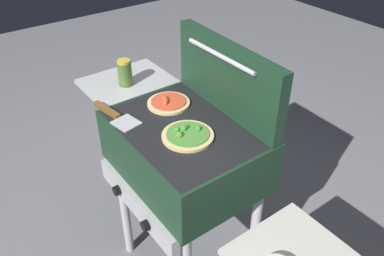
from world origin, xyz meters
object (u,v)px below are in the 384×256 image
object	(u,v)px
pizza_veggie	(187,135)
spatula	(115,115)
grill	(182,153)
sauce_jar	(125,73)
pizza_pepperoni	(168,103)

from	to	relation	value
pizza_veggie	spatula	distance (m)	0.33
grill	spatula	world-z (taller)	spatula
grill	spatula	xyz separation A→B (m)	(-0.21, -0.19, 0.15)
spatula	pizza_veggie	bearing A→B (deg)	28.75
grill	sauce_jar	xyz separation A→B (m)	(-0.43, -0.02, 0.21)
sauce_jar	spatula	bearing A→B (deg)	-38.09
pizza_veggie	sauce_jar	world-z (taller)	sauce_jar
pizza_veggie	spatula	bearing A→B (deg)	-151.25
grill	pizza_veggie	world-z (taller)	pizza_veggie
grill	spatula	size ratio (longest dim) A/B	3.61
grill	sauce_jar	bearing A→B (deg)	-177.51
grill	pizza_pepperoni	bearing A→B (deg)	164.99
pizza_pepperoni	sauce_jar	world-z (taller)	sauce_jar
pizza_veggie	sauce_jar	bearing A→B (deg)	178.96
grill	pizza_pepperoni	size ratio (longest dim) A/B	5.18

